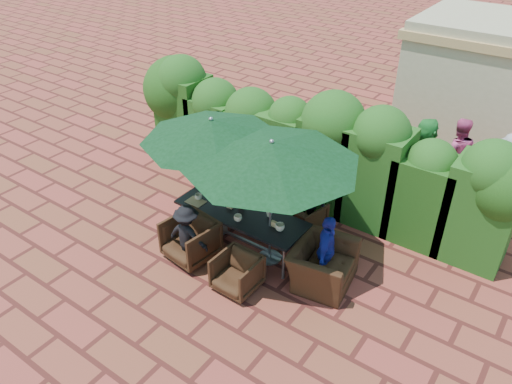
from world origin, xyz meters
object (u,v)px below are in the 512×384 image
Objects in this scene: chair_far_left at (231,192)px; chair_end_right at (323,259)px; dining_table at (241,215)px; chair_near_left at (190,238)px; umbrella_left at (211,130)px; chair_far_right at (304,215)px; umbrella_right at (271,153)px; chair_far_mid at (269,203)px; chair_near_right at (237,272)px.

chair_far_left is 0.70× the size of chair_end_right.
dining_table is 2.94× the size of chair_near_left.
umbrella_left reaches higher than dining_table.
dining_table is at bearing 80.76° from chair_end_right.
dining_table reaches higher than chair_far_right.
umbrella_right is at bearing 98.72° from chair_far_right.
chair_far_left reaches higher than chair_far_mid.
umbrella_right is 2.30m from chair_near_left.
umbrella_right is (0.67, -0.04, 1.54)m from dining_table.
chair_end_right is at bearing -1.81° from umbrella_left.
umbrella_right reaches higher than chair_near_left.
umbrella_left is 2.53m from chair_far_right.
chair_near_right is at bearing -56.86° from dining_table.
chair_near_right is 0.64× the size of chair_end_right.
chair_near_left is (0.36, -1.69, 0.04)m from chair_far_left.
chair_far_right is at bearing -161.67° from chair_far_mid.
umbrella_left is at bearing 106.01° from chair_near_left.
chair_far_mid reaches higher than chair_near_right.
chair_near_right is at bearing 99.86° from chair_far_right.
chair_far_right is 0.65× the size of chair_end_right.
chair_near_right is at bearing -38.73° from umbrella_left.
chair_far_right is 1.01× the size of chair_near_right.
dining_table is 1.33m from chair_far_right.
chair_near_left reaches higher than chair_far_left.
chair_far_left is (-0.23, 0.79, -1.82)m from umbrella_left.
umbrella_left is at bearing 79.46° from chair_end_right.
umbrella_right reaches higher than chair_end_right.
chair_far_left is at bearing 106.33° from umbrella_left.
chair_near_left is at bearing -122.91° from dining_table.
chair_near_left is at bearing 87.34° from chair_far_mid.
chair_far_mid is 0.67× the size of chair_end_right.
chair_far_left is at bearing 63.11° from chair_end_right.
chair_far_mid reaches higher than chair_far_right.
chair_far_left is at bearing 109.81° from chair_near_left.
umbrella_left reaches higher than chair_near_right.
dining_table is at bearing 64.71° from chair_near_left.
chair_far_right is (1.63, 0.21, -0.03)m from chair_far_left.
chair_end_right is (1.08, 0.02, -1.72)m from umbrella_right.
chair_far_mid is 1.06× the size of chair_near_right.
dining_table is 1.68m from umbrella_right.
umbrella_right is 2.56m from chair_far_left.
umbrella_left reaches higher than chair_end_right.
chair_far_right is (1.40, 1.00, -1.85)m from umbrella_left.
dining_table is 3.32× the size of chair_far_mid.
dining_table is at bearing 149.44° from chair_far_left.
chair_near_right is (0.65, -1.00, -0.32)m from dining_table.
chair_end_right is at bearing 1.06° from umbrella_right.
chair_end_right is (2.42, -0.08, -1.72)m from umbrella_left.
chair_near_right is 1.48m from chair_end_right.
chair_far_left reaches higher than dining_table.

